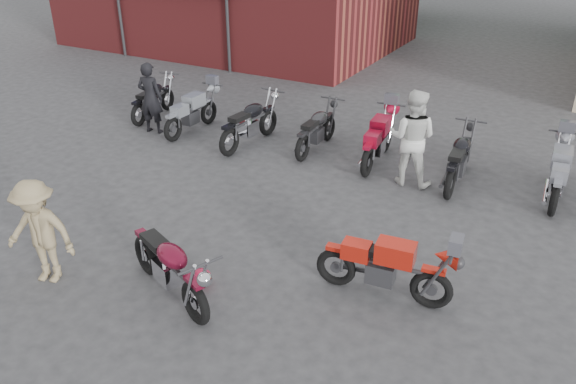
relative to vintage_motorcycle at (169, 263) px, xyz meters
The scene contains 14 objects.
ground 0.93m from the vintage_motorcycle, 27.31° to the left, with size 90.00×90.00×0.00m, color #303032.
vintage_motorcycle is the anchor object (origin of this frame).
sportbike 2.95m from the vintage_motorcycle, 29.61° to the left, with size 1.86×0.61×1.08m, color red, non-canonical shape.
helmet 0.64m from the vintage_motorcycle, 66.31° to the left, with size 0.29×0.29×0.26m, color #AF1233.
person_dark 6.66m from the vintage_motorcycle, 133.32° to the left, with size 0.62×0.40×1.69m, color black.
person_light 5.41m from the vintage_motorcycle, 71.62° to the left, with size 0.92×0.72×1.89m, color silver.
person_tan 1.95m from the vintage_motorcycle, 163.85° to the right, with size 1.03×0.59×1.59m, color #93805B.
row_bike_0 7.72m from the vintage_motorcycle, 132.79° to the left, with size 1.83×0.60×1.06m, color black, non-canonical shape.
row_bike_1 6.49m from the vintage_motorcycle, 125.14° to the left, with size 1.87×0.62×1.08m, color gray, non-canonical shape.
row_bike_2 5.69m from the vintage_motorcycle, 111.40° to the left, with size 2.03×0.67×1.18m, color black, non-canonical shape.
row_bike_3 5.78m from the vintage_motorcycle, 96.20° to the left, with size 1.85×0.61×1.08m, color #242326, non-canonical shape.
row_bike_4 5.80m from the vintage_motorcycle, 81.94° to the left, with size 1.99×0.66×1.15m, color #A30D29, non-canonical shape.
row_bike_5 6.13m from the vintage_motorcycle, 65.51° to the left, with size 1.96×0.65×1.14m, color black, non-canonical shape.
row_bike_6 7.24m from the vintage_motorcycle, 53.62° to the left, with size 1.95×0.64×1.13m, color gray, non-canonical shape.
Camera 1 is at (3.83, -5.08, 4.89)m, focal length 35.00 mm.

